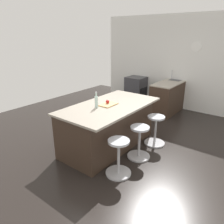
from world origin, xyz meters
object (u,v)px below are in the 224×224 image
Objects in this scene: stool_by_window at (155,131)px; cutting_board at (108,104)px; oven_range at (136,90)px; kitchen_island at (108,125)px; apple_red at (108,102)px; stool_middle at (139,143)px; water_bottle at (96,102)px; stool_near_camera at (119,158)px.

cutting_board is at bearing -46.62° from stool_by_window.
cutting_board reaches higher than oven_range.
kitchen_island is 0.52m from apple_red.
stool_by_window is 0.67m from stool_middle.
cutting_board is 0.06m from apple_red.
cutting_board is (0.02, -0.73, 0.63)m from stool_middle.
oven_range is 3.60m from stool_middle.
kitchen_island is at bearing -90.00° from stool_middle.
oven_range is 3.30m from apple_red.
apple_red reaches higher than oven_range.
cutting_board is at bearing 52.95° from kitchen_island.
stool_by_window is 1.00× the size of stool_middle.
apple_red is at bearing 170.74° from water_bottle.
water_bottle is (0.27, -0.08, 0.11)m from cutting_board.
stool_by_window is 1.79× the size of cutting_board.
oven_range is 3.05m from stool_by_window.
water_bottle is at bearing -11.77° from kitchen_island.
apple_red is at bearing 21.07° from oven_range.
water_bottle reaches higher than stool_middle.
stool_middle is at bearing 90.09° from apple_red.
cutting_board is (0.69, -0.73, 0.63)m from stool_by_window.
kitchen_island is 1.02m from stool_near_camera.
kitchen_island is 0.47m from cutting_board.
oven_range is 3.56m from water_bottle.
oven_range reaches higher than stool_middle.
cutting_board is at bearing 21.54° from oven_range.
stool_by_window is at bearing 180.00° from stool_near_camera.
apple_red reaches higher than kitchen_island.
oven_range reaches higher than stool_near_camera.
water_bottle reaches higher than stool_near_camera.
water_bottle reaches higher than stool_by_window.
stool_near_camera is at bearing 27.55° from oven_range.
stool_by_window is 1.23m from apple_red.
stool_near_camera is 1.17m from water_bottle.
apple_red is at bearing -89.91° from stool_middle.
kitchen_island is 1.02m from stool_by_window.
apple_red reaches higher than stool_by_window.
kitchen_island is at bearing 95.10° from apple_red.
kitchen_island reaches higher than stool_by_window.
cutting_board is (0.02, 0.02, 0.47)m from kitchen_island.
oven_range is at bearing -152.45° from stool_near_camera.
cutting_board reaches higher than stool_near_camera.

